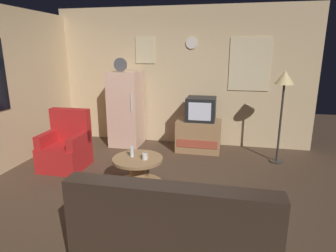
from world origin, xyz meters
The scene contains 12 objects.
ground_plane centered at (0.00, 0.00, 0.00)m, with size 12.00×12.00×0.00m, color #4C3828.
wall_with_art centered at (0.01, 2.45, 1.38)m, with size 5.20×0.12×2.74m.
fridge centered at (-1.06, 2.04, 0.75)m, with size 0.60×0.62×1.77m.
tv_stand centered at (0.44, 1.96, 0.31)m, with size 0.84×0.53×0.61m.
crt_tv centered at (0.47, 1.96, 0.83)m, with size 0.54×0.51×0.44m.
standing_lamp centered at (1.86, 1.65, 1.36)m, with size 0.32×0.32×1.59m.
coffee_table centered at (-0.25, 0.25, 0.22)m, with size 0.72×0.72×0.43m.
wine_glass centered at (-0.34, 0.28, 0.51)m, with size 0.05×0.05×0.15m, color silver.
mug_ceramic_white centered at (-0.13, 0.21, 0.48)m, with size 0.08×0.08×0.09m, color silver.
mug_ceramic_tan centered at (-0.13, 0.27, 0.48)m, with size 0.08×0.08×0.09m, color tan.
armchair centered at (-1.64, 0.69, 0.34)m, with size 0.68×0.68×0.96m.
couch centered at (0.57, -1.24, 0.31)m, with size 1.70×0.80×0.92m.
Camera 1 is at (0.98, -3.43, 1.93)m, focal length 30.90 mm.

